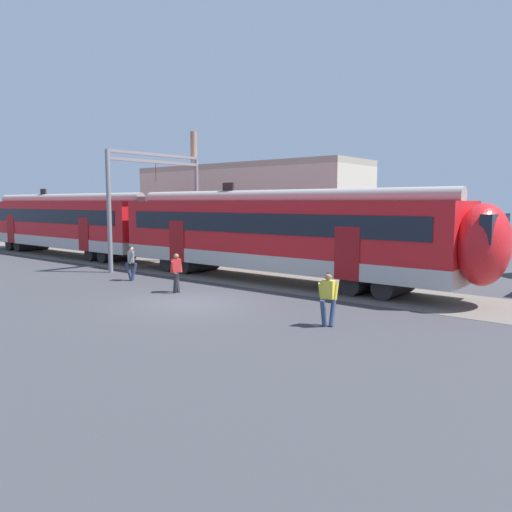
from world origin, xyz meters
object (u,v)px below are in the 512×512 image
(pedestrian_grey, at_px, (131,261))
(pedestrian_yellow, at_px, (329,294))
(commuter_train, at_px, (155,228))
(pedestrian_red, at_px, (176,269))

(pedestrian_grey, distance_m, pedestrian_yellow, 12.06)
(commuter_train, distance_m, pedestrian_red, 9.04)
(pedestrian_red, bearing_deg, pedestrian_yellow, -6.48)
(commuter_train, height_order, pedestrian_grey, commuter_train)
(pedestrian_red, bearing_deg, pedestrian_grey, 169.36)
(pedestrian_grey, bearing_deg, pedestrian_yellow, -7.91)
(pedestrian_yellow, bearing_deg, commuter_train, 158.97)
(pedestrian_grey, relative_size, pedestrian_red, 1.00)
(commuter_train, bearing_deg, pedestrian_red, -33.88)
(pedestrian_grey, height_order, pedestrian_yellow, same)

